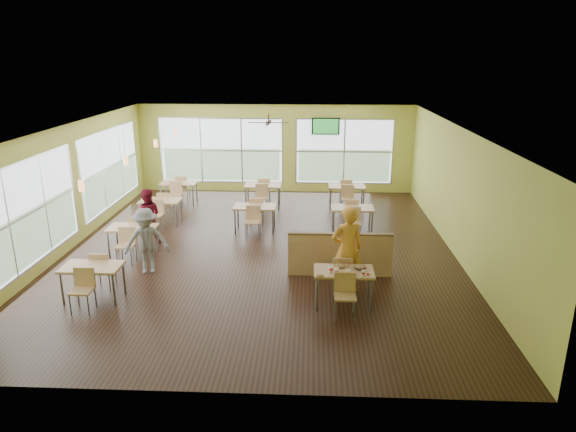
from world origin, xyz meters
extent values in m
plane|color=black|center=(0.00, 0.00, 0.00)|extent=(12.00, 12.00, 0.00)
plane|color=white|center=(0.00, 0.00, 3.20)|extent=(12.00, 12.00, 0.00)
cube|color=#C2CA51|center=(0.00, 6.00, 1.60)|extent=(10.00, 0.04, 3.20)
cube|color=#C2CA51|center=(0.00, -6.00, 1.60)|extent=(10.00, 0.04, 3.20)
cube|color=#C2CA51|center=(-5.00, 0.00, 1.60)|extent=(0.04, 12.00, 3.20)
cube|color=#C2CA51|center=(5.00, 0.00, 1.60)|extent=(0.04, 12.00, 3.20)
cube|color=white|center=(-4.98, -2.00, 1.53)|extent=(0.02, 4.50, 2.35)
cube|color=white|center=(-4.98, 3.00, 1.53)|extent=(0.02, 4.50, 2.35)
cube|color=white|center=(-2.00, 5.98, 1.53)|extent=(4.50, 0.02, 2.35)
cube|color=white|center=(2.50, 5.98, 1.53)|extent=(3.50, 0.02, 2.35)
cube|color=#B7BABC|center=(-4.97, 0.50, 0.35)|extent=(0.04, 9.40, 0.05)
cube|color=#B7BABC|center=(0.25, 5.97, 0.35)|extent=(8.00, 0.04, 0.05)
cube|color=tan|center=(2.00, -3.00, 0.73)|extent=(1.20, 0.70, 0.04)
cube|color=brown|center=(2.00, -3.00, 0.70)|extent=(1.22, 0.71, 0.01)
cylinder|color=slate|center=(1.46, -3.29, 0.35)|extent=(0.05, 0.05, 0.71)
cylinder|color=slate|center=(2.54, -3.29, 0.35)|extent=(0.05, 0.05, 0.71)
cylinder|color=slate|center=(1.46, -2.71, 0.35)|extent=(0.05, 0.05, 0.71)
cylinder|color=slate|center=(2.54, -2.71, 0.35)|extent=(0.05, 0.05, 0.71)
cube|color=tan|center=(2.00, -2.45, 0.45)|extent=(0.42, 0.42, 0.04)
cube|color=tan|center=(2.00, -2.26, 0.67)|extent=(0.42, 0.04, 0.40)
cube|color=tan|center=(2.00, -3.55, 0.45)|extent=(0.42, 0.42, 0.04)
cube|color=tan|center=(2.00, -3.74, 0.67)|extent=(0.42, 0.04, 0.40)
cube|color=tan|center=(2.00, -1.55, 0.50)|extent=(2.40, 0.12, 1.00)
cube|color=brown|center=(2.00, -1.55, 1.02)|extent=(2.40, 0.14, 0.04)
cube|color=tan|center=(-3.20, -3.00, 0.73)|extent=(1.20, 0.70, 0.04)
cube|color=brown|center=(-3.20, -3.00, 0.70)|extent=(1.22, 0.71, 0.01)
cylinder|color=slate|center=(-3.74, -3.29, 0.35)|extent=(0.05, 0.05, 0.71)
cylinder|color=slate|center=(-2.66, -3.29, 0.35)|extent=(0.05, 0.05, 0.71)
cylinder|color=slate|center=(-3.74, -2.71, 0.35)|extent=(0.05, 0.05, 0.71)
cylinder|color=slate|center=(-2.66, -2.71, 0.35)|extent=(0.05, 0.05, 0.71)
cube|color=tan|center=(-3.20, -2.45, 0.45)|extent=(0.42, 0.42, 0.04)
cube|color=tan|center=(-3.20, -2.26, 0.67)|extent=(0.42, 0.04, 0.40)
cube|color=tan|center=(-3.20, -3.55, 0.45)|extent=(0.42, 0.42, 0.04)
cube|color=tan|center=(-3.20, -3.74, 0.67)|extent=(0.42, 0.04, 0.40)
cube|color=tan|center=(-3.20, -0.50, 0.73)|extent=(1.20, 0.70, 0.04)
cube|color=brown|center=(-3.20, -0.50, 0.70)|extent=(1.22, 0.71, 0.01)
cylinder|color=slate|center=(-3.74, -0.79, 0.35)|extent=(0.05, 0.05, 0.71)
cylinder|color=slate|center=(-2.66, -0.79, 0.35)|extent=(0.05, 0.05, 0.71)
cylinder|color=slate|center=(-3.74, -0.21, 0.35)|extent=(0.05, 0.05, 0.71)
cylinder|color=slate|center=(-2.66, -0.21, 0.35)|extent=(0.05, 0.05, 0.71)
cube|color=tan|center=(-3.20, 0.05, 0.45)|extent=(0.42, 0.42, 0.04)
cube|color=tan|center=(-3.20, 0.24, 0.67)|extent=(0.42, 0.04, 0.40)
cube|color=tan|center=(-3.20, -1.05, 0.45)|extent=(0.42, 0.42, 0.04)
cube|color=tan|center=(-3.20, -1.24, 0.67)|extent=(0.42, 0.04, 0.40)
cube|color=tan|center=(-3.20, 2.00, 0.73)|extent=(1.20, 0.70, 0.04)
cube|color=brown|center=(-3.20, 2.00, 0.70)|extent=(1.22, 0.71, 0.01)
cylinder|color=slate|center=(-3.74, 1.71, 0.35)|extent=(0.05, 0.05, 0.71)
cylinder|color=slate|center=(-2.66, 1.71, 0.35)|extent=(0.05, 0.05, 0.71)
cylinder|color=slate|center=(-3.74, 2.29, 0.35)|extent=(0.05, 0.05, 0.71)
cylinder|color=slate|center=(-2.66, 2.29, 0.35)|extent=(0.05, 0.05, 0.71)
cube|color=tan|center=(-3.20, 2.55, 0.45)|extent=(0.42, 0.42, 0.04)
cube|color=tan|center=(-3.20, 2.74, 0.67)|extent=(0.42, 0.04, 0.40)
cube|color=tan|center=(-3.20, 1.45, 0.45)|extent=(0.42, 0.42, 0.04)
cube|color=tan|center=(-3.20, 1.26, 0.67)|extent=(0.42, 0.04, 0.40)
cube|color=tan|center=(-3.20, 4.20, 0.73)|extent=(1.20, 0.70, 0.04)
cube|color=brown|center=(-3.20, 4.20, 0.70)|extent=(1.22, 0.71, 0.01)
cylinder|color=slate|center=(-3.74, 3.91, 0.35)|extent=(0.05, 0.05, 0.71)
cylinder|color=slate|center=(-2.66, 3.91, 0.35)|extent=(0.05, 0.05, 0.71)
cylinder|color=slate|center=(-3.74, 4.49, 0.35)|extent=(0.05, 0.05, 0.71)
cylinder|color=slate|center=(-2.66, 4.49, 0.35)|extent=(0.05, 0.05, 0.71)
cube|color=tan|center=(-3.20, 4.75, 0.45)|extent=(0.42, 0.42, 0.04)
cube|color=tan|center=(-3.20, 4.94, 0.67)|extent=(0.42, 0.04, 0.40)
cube|color=tan|center=(-3.20, 3.65, 0.45)|extent=(0.42, 0.42, 0.04)
cube|color=tan|center=(-3.20, 3.46, 0.67)|extent=(0.42, 0.04, 0.40)
cube|color=tan|center=(-0.30, 1.50, 0.73)|extent=(1.20, 0.70, 0.04)
cube|color=brown|center=(-0.30, 1.50, 0.70)|extent=(1.22, 0.71, 0.01)
cylinder|color=slate|center=(-0.84, 1.21, 0.35)|extent=(0.05, 0.05, 0.71)
cylinder|color=slate|center=(0.24, 1.21, 0.35)|extent=(0.05, 0.05, 0.71)
cylinder|color=slate|center=(-0.84, 1.79, 0.35)|extent=(0.05, 0.05, 0.71)
cylinder|color=slate|center=(0.24, 1.79, 0.35)|extent=(0.05, 0.05, 0.71)
cube|color=tan|center=(-0.30, 2.05, 0.45)|extent=(0.42, 0.42, 0.04)
cube|color=tan|center=(-0.30, 2.24, 0.67)|extent=(0.42, 0.04, 0.40)
cube|color=tan|center=(-0.30, 0.95, 0.45)|extent=(0.42, 0.42, 0.04)
cube|color=tan|center=(-0.30, 0.76, 0.67)|extent=(0.42, 0.04, 0.40)
cube|color=tan|center=(-0.30, 4.00, 0.73)|extent=(1.20, 0.70, 0.04)
cube|color=brown|center=(-0.30, 4.00, 0.70)|extent=(1.22, 0.71, 0.01)
cylinder|color=slate|center=(-0.84, 3.71, 0.35)|extent=(0.05, 0.05, 0.71)
cylinder|color=slate|center=(0.24, 3.71, 0.35)|extent=(0.05, 0.05, 0.71)
cylinder|color=slate|center=(-0.84, 4.29, 0.35)|extent=(0.05, 0.05, 0.71)
cylinder|color=slate|center=(0.24, 4.29, 0.35)|extent=(0.05, 0.05, 0.71)
cube|color=tan|center=(-0.30, 4.55, 0.45)|extent=(0.42, 0.42, 0.04)
cube|color=tan|center=(-0.30, 4.74, 0.67)|extent=(0.42, 0.04, 0.40)
cube|color=tan|center=(-0.30, 3.45, 0.45)|extent=(0.42, 0.42, 0.04)
cube|color=tan|center=(-0.30, 3.26, 0.67)|extent=(0.42, 0.04, 0.40)
cube|color=tan|center=(2.50, 1.50, 0.73)|extent=(1.20, 0.70, 0.04)
cube|color=brown|center=(2.50, 1.50, 0.70)|extent=(1.22, 0.71, 0.01)
cylinder|color=slate|center=(1.96, 1.21, 0.35)|extent=(0.05, 0.05, 0.71)
cylinder|color=slate|center=(3.04, 1.21, 0.35)|extent=(0.05, 0.05, 0.71)
cylinder|color=slate|center=(1.96, 1.79, 0.35)|extent=(0.05, 0.05, 0.71)
cylinder|color=slate|center=(3.04, 1.79, 0.35)|extent=(0.05, 0.05, 0.71)
cube|color=tan|center=(2.50, 2.05, 0.45)|extent=(0.42, 0.42, 0.04)
cube|color=tan|center=(2.50, 2.24, 0.67)|extent=(0.42, 0.04, 0.40)
cube|color=tan|center=(2.50, 0.95, 0.45)|extent=(0.42, 0.42, 0.04)
cube|color=tan|center=(2.50, 0.76, 0.67)|extent=(0.42, 0.04, 0.40)
cube|color=tan|center=(2.50, 4.00, 0.73)|extent=(1.20, 0.70, 0.04)
cube|color=brown|center=(2.50, 4.00, 0.70)|extent=(1.22, 0.71, 0.01)
cylinder|color=slate|center=(1.96, 3.71, 0.35)|extent=(0.05, 0.05, 0.71)
cylinder|color=slate|center=(3.04, 3.71, 0.35)|extent=(0.05, 0.05, 0.71)
cylinder|color=slate|center=(1.96, 4.29, 0.35)|extent=(0.05, 0.05, 0.71)
cylinder|color=slate|center=(3.04, 4.29, 0.35)|extent=(0.05, 0.05, 0.71)
cube|color=tan|center=(2.50, 4.55, 0.45)|extent=(0.42, 0.42, 0.04)
cube|color=tan|center=(2.50, 4.74, 0.67)|extent=(0.42, 0.04, 0.40)
cube|color=tan|center=(2.50, 3.45, 0.45)|extent=(0.42, 0.42, 0.04)
cube|color=tan|center=(2.50, 3.26, 0.67)|extent=(0.42, 0.04, 0.40)
cylinder|color=#2D2119|center=(-3.20, -3.00, 2.85)|extent=(0.01, 0.01, 0.70)
cylinder|color=#D77847|center=(-3.20, -3.00, 2.45)|extent=(0.11, 0.11, 0.22)
cylinder|color=#2D2119|center=(-3.20, -0.50, 2.85)|extent=(0.01, 0.01, 0.70)
cylinder|color=#D77847|center=(-3.20, -0.50, 2.45)|extent=(0.11, 0.11, 0.22)
cylinder|color=#2D2119|center=(-3.20, 2.00, 2.85)|extent=(0.01, 0.01, 0.70)
cylinder|color=#D77847|center=(-3.20, 2.00, 2.45)|extent=(0.11, 0.11, 0.22)
cylinder|color=#2D2119|center=(-3.20, 4.20, 2.85)|extent=(0.01, 0.01, 0.70)
cylinder|color=#D77847|center=(-3.20, 4.20, 2.45)|extent=(0.11, 0.11, 0.22)
cylinder|color=#2D2119|center=(0.00, 3.00, 3.08)|extent=(0.03, 0.03, 0.24)
cylinder|color=#2D2119|center=(0.00, 3.00, 2.94)|extent=(0.16, 0.16, 0.06)
cube|color=#2D2119|center=(0.35, 3.00, 2.94)|extent=(0.55, 0.10, 0.01)
cube|color=#2D2119|center=(0.00, 3.35, 2.94)|extent=(0.10, 0.55, 0.01)
cube|color=#2D2119|center=(-0.35, 3.00, 2.94)|extent=(0.55, 0.10, 0.01)
cube|color=#2D2119|center=(0.00, 2.65, 2.94)|extent=(0.10, 0.55, 0.01)
cube|color=black|center=(1.80, 5.90, 2.45)|extent=(1.00, 0.06, 0.60)
cube|color=green|center=(1.80, 5.87, 2.45)|extent=(0.90, 0.01, 0.52)
imported|color=orange|center=(2.09, -2.37, 0.96)|extent=(0.81, 0.66, 1.92)
imported|color=maroon|center=(-3.08, 0.40, 0.75)|extent=(0.82, 0.68, 1.51)
imported|color=slate|center=(-2.49, -1.58, 0.79)|extent=(1.13, 0.81, 1.57)
cone|color=white|center=(1.73, -3.09, 0.81)|extent=(0.09, 0.09, 0.12)
cylinder|color=red|center=(1.73, -3.09, 0.81)|extent=(0.09, 0.09, 0.04)
cylinder|color=white|center=(1.73, -3.09, 0.88)|extent=(0.10, 0.10, 0.01)
cylinder|color=blue|center=(1.73, -3.09, 0.99)|extent=(0.02, 0.06, 0.22)
cone|color=white|center=(1.84, -3.19, 0.81)|extent=(0.09, 0.09, 0.12)
cylinder|color=red|center=(1.84, -3.19, 0.81)|extent=(0.09, 0.09, 0.04)
cylinder|color=white|center=(1.84, -3.19, 0.88)|extent=(0.10, 0.10, 0.01)
cylinder|color=#E6ED05|center=(1.84, -3.19, 0.98)|extent=(0.02, 0.06, 0.22)
cone|color=white|center=(2.07, -3.25, 0.81)|extent=(0.09, 0.09, 0.11)
cylinder|color=red|center=(2.07, -3.25, 0.81)|extent=(0.08, 0.08, 0.03)
cylinder|color=white|center=(2.07, -3.25, 0.87)|extent=(0.09, 0.09, 0.01)
cylinder|color=red|center=(2.07, -3.25, 0.97)|extent=(0.02, 0.05, 0.21)
cone|color=white|center=(2.36, -3.24, 0.80)|extent=(0.08, 0.08, 0.11)
cylinder|color=red|center=(2.36, -3.24, 0.81)|extent=(0.08, 0.08, 0.03)
cylinder|color=white|center=(2.36, -3.24, 0.86)|extent=(0.08, 0.08, 0.01)
cylinder|color=red|center=(2.36, -3.24, 0.96)|extent=(0.03, 0.05, 0.20)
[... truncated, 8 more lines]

